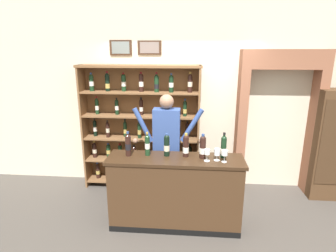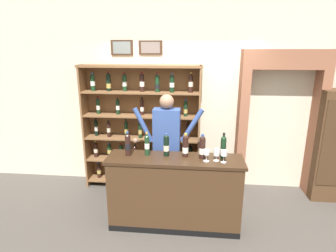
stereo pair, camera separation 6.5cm
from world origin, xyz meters
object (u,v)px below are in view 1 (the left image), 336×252
(tasting_bottle_super_tuscan, at_px, (128,145))
(tasting_bottle_prosecco, at_px, (167,145))
(wine_glass_spare, at_px, (207,153))
(wine_glass_center, at_px, (225,153))
(wine_shelf, at_px, (141,126))
(tasting_bottle_riserva, at_px, (147,145))
(shopkeeper, at_px, (167,140))
(tasting_bottle_chianti, at_px, (186,146))
(wine_glass_right, at_px, (217,152))
(tasting_counter, at_px, (175,192))
(tasting_bottle_vin_santo, at_px, (224,147))
(tasting_bottle_rosso, at_px, (203,147))

(tasting_bottle_super_tuscan, height_order, tasting_bottle_prosecco, tasting_bottle_super_tuscan)
(wine_glass_spare, bearing_deg, wine_glass_center, -4.24)
(wine_shelf, distance_m, tasting_bottle_riserva, 1.08)
(shopkeeper, xyz_separation_m, tasting_bottle_super_tuscan, (-0.47, -0.44, 0.07))
(tasting_bottle_chianti, relative_size, wine_glass_center, 2.03)
(tasting_bottle_chianti, distance_m, wine_glass_right, 0.41)
(shopkeeper, distance_m, wine_glass_right, 0.85)
(tasting_counter, relative_size, tasting_bottle_vin_santo, 5.27)
(wine_shelf, distance_m, wine_glass_center, 1.74)
(tasting_bottle_super_tuscan, height_order, tasting_bottle_rosso, tasting_bottle_super_tuscan)
(tasting_bottle_chianti, bearing_deg, tasting_bottle_super_tuscan, -177.37)
(tasting_counter, xyz_separation_m, tasting_bottle_super_tuscan, (-0.63, 0.04, 0.65))
(tasting_counter, distance_m, wine_glass_right, 0.81)
(tasting_bottle_riserva, height_order, tasting_bottle_vin_santo, tasting_bottle_vin_santo)
(wine_glass_spare, bearing_deg, tasting_counter, 171.24)
(tasting_bottle_chianti, height_order, wine_glass_spare, tasting_bottle_chianti)
(shopkeeper, bearing_deg, tasting_bottle_rosso, -40.88)
(tasting_bottle_prosecco, relative_size, wine_glass_center, 1.95)
(tasting_bottle_chianti, distance_m, tasting_bottle_rosso, 0.22)
(tasting_bottle_super_tuscan, bearing_deg, tasting_bottle_riserva, 7.98)
(tasting_bottle_riserva, xyz_separation_m, tasting_bottle_prosecco, (0.26, 0.00, 0.00))
(wine_shelf, xyz_separation_m, tasting_bottle_chianti, (0.78, -1.04, 0.04))
(wine_shelf, xyz_separation_m, tasting_bottle_prosecco, (0.53, -1.04, 0.04))
(tasting_bottle_riserva, relative_size, tasting_bottle_prosecco, 1.05)
(wine_shelf, relative_size, tasting_bottle_super_tuscan, 6.38)
(tasting_counter, distance_m, tasting_bottle_vin_santo, 0.90)
(wine_glass_center, xyz_separation_m, wine_glass_spare, (-0.21, 0.02, -0.00))
(wine_shelf, distance_m, tasting_bottle_rosso, 1.47)
(tasting_bottle_chianti, bearing_deg, wine_shelf, 127.01)
(tasting_bottle_vin_santo, bearing_deg, tasting_bottle_super_tuscan, -178.20)
(tasting_counter, relative_size, shopkeeper, 1.02)
(tasting_bottle_vin_santo, height_order, wine_glass_spare, tasting_bottle_vin_santo)
(shopkeeper, bearing_deg, wine_shelf, 127.86)
(tasting_bottle_chianti, bearing_deg, tasting_bottle_riserva, 179.98)
(tasting_bottle_super_tuscan, xyz_separation_m, tasting_bottle_riserva, (0.25, 0.04, -0.01))
(tasting_counter, relative_size, tasting_bottle_prosecco, 5.82)
(tasting_counter, xyz_separation_m, tasting_bottle_vin_santo, (0.62, 0.08, 0.65))
(wine_glass_right, bearing_deg, tasting_bottle_chianti, 165.34)
(tasting_counter, xyz_separation_m, wine_glass_center, (0.62, -0.08, 0.61))
(tasting_counter, bearing_deg, tasting_bottle_prosecco, 147.41)
(tasting_counter, xyz_separation_m, tasting_bottle_chianti, (0.13, 0.07, 0.65))
(tasting_counter, bearing_deg, tasting_bottle_riserva, 169.21)
(wine_shelf, height_order, tasting_counter, wine_shelf)
(tasting_bottle_super_tuscan, bearing_deg, tasting_bottle_rosso, -0.06)
(tasting_bottle_chianti, relative_size, tasting_bottle_vin_santo, 0.94)
(shopkeeper, relative_size, tasting_bottle_chianti, 5.48)
(wine_glass_center, bearing_deg, tasting_counter, 172.80)
(wine_shelf, distance_m, tasting_bottle_chianti, 1.30)
(tasting_bottle_rosso, xyz_separation_m, wine_glass_spare, (0.05, -0.10, -0.04))
(tasting_bottle_chianti, bearing_deg, wine_glass_center, -17.13)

